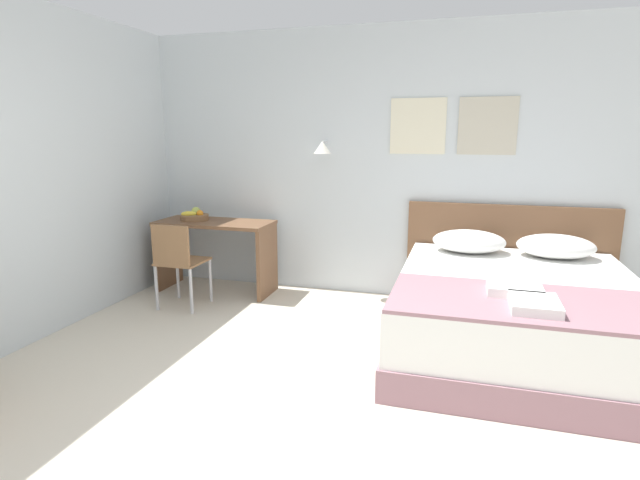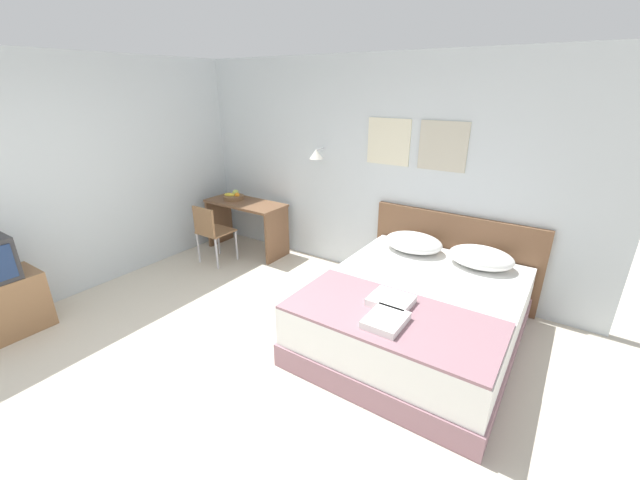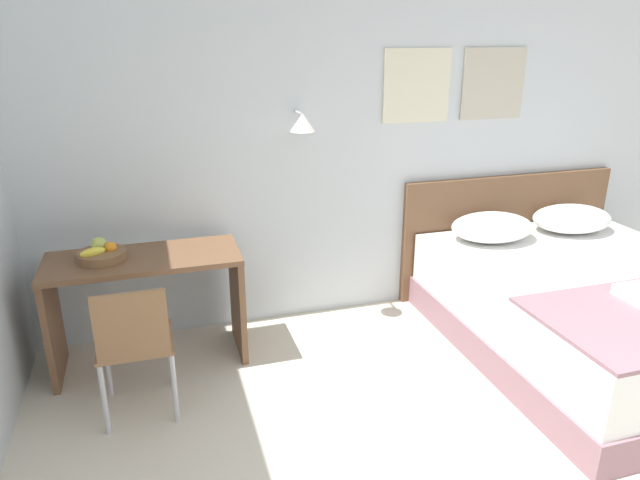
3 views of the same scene
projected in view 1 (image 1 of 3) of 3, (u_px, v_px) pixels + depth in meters
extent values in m
plane|color=beige|center=(278.00, 468.00, 2.49)|extent=(24.00, 24.00, 0.00)
cube|color=silver|center=(381.00, 165.00, 4.95)|extent=(5.63, 0.06, 2.65)
cube|color=beige|center=(418.00, 126.00, 4.74)|extent=(0.52, 0.02, 0.52)
cube|color=#B7B29E|center=(488.00, 126.00, 4.56)|extent=(0.52, 0.02, 0.52)
cylinder|color=#B2B2B7|center=(325.00, 142.00, 4.95)|extent=(0.02, 0.16, 0.02)
cone|color=white|center=(322.00, 147.00, 4.88)|extent=(0.17, 0.17, 0.12)
cube|color=gray|center=(513.00, 338.00, 3.80)|extent=(1.75, 2.10, 0.22)
cube|color=white|center=(516.00, 301.00, 3.73)|extent=(1.72, 2.06, 0.36)
cube|color=brown|center=(507.00, 256.00, 4.73)|extent=(1.87, 0.06, 0.98)
ellipsoid|color=white|center=(469.00, 241.00, 4.49)|extent=(0.64, 0.47, 0.20)
ellipsoid|color=white|center=(556.00, 246.00, 4.29)|extent=(0.64, 0.47, 0.20)
cube|color=gray|center=(528.00, 303.00, 3.12)|extent=(1.70, 0.84, 0.02)
cube|color=white|center=(514.00, 288.00, 3.27)|extent=(0.34, 0.29, 0.06)
cube|color=white|center=(534.00, 304.00, 2.97)|extent=(0.28, 0.34, 0.06)
cube|color=brown|center=(215.00, 223.00, 5.15)|extent=(1.19, 0.52, 0.03)
cube|color=brown|center=(168.00, 254.00, 5.38)|extent=(0.04, 0.48, 0.71)
cube|color=brown|center=(267.00, 262.00, 5.07)|extent=(0.04, 0.48, 0.71)
cube|color=#8E6642|center=(183.00, 261.00, 4.74)|extent=(0.41, 0.41, 0.02)
cube|color=#8E6642|center=(170.00, 245.00, 4.53)|extent=(0.37, 0.03, 0.37)
cylinder|color=#B7B7BC|center=(178.00, 277.00, 5.01)|extent=(0.03, 0.03, 0.43)
cylinder|color=#B7B7BC|center=(210.00, 280.00, 4.91)|extent=(0.03, 0.03, 0.43)
cylinder|color=#B7B7BC|center=(156.00, 288.00, 4.67)|extent=(0.03, 0.03, 0.43)
cylinder|color=#B7B7BC|center=(191.00, 291.00, 4.57)|extent=(0.03, 0.03, 0.43)
cylinder|color=brown|center=(195.00, 217.00, 5.22)|extent=(0.29, 0.29, 0.05)
sphere|color=orange|center=(200.00, 213.00, 5.21)|extent=(0.07, 0.07, 0.07)
sphere|color=#B2C156|center=(196.00, 211.00, 5.26)|extent=(0.10, 0.10, 0.10)
ellipsoid|color=yellow|center=(189.00, 214.00, 5.18)|extent=(0.17, 0.11, 0.06)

